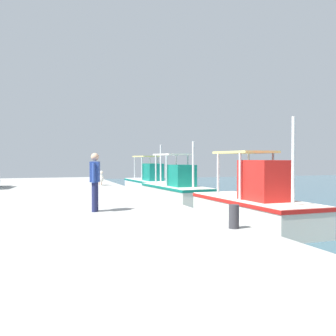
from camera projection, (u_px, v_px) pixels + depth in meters
quay_pier at (20, 217)px, 12.52m from camera, size 36.00×10.00×0.80m
fishing_boat_nearest at (149, 182)px, 26.57m from camera, size 6.41×2.07×3.17m
fishing_boat_second at (176, 190)px, 19.51m from camera, size 5.53×2.14×3.08m
fishing_boat_third at (254, 205)px, 12.98m from camera, size 5.68×2.09×3.50m
pelican at (101, 178)px, 21.54m from camera, size 0.95×0.38×0.82m
fisherman_standing at (95, 179)px, 10.90m from camera, size 0.60×0.34×1.65m
mooring_bollard_nearest at (234, 217)px, 8.26m from camera, size 0.22×0.22×0.51m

